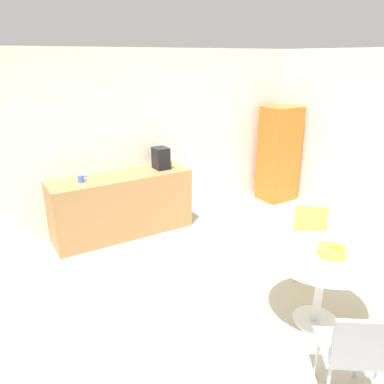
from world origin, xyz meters
TOP-DOWN VIEW (x-y plane):
  - ground_plane at (0.00, 0.00)m, footprint 6.00×6.00m
  - wall_back at (0.00, 3.00)m, footprint 6.00×0.10m
  - counter_block at (-0.39, 2.65)m, footprint 2.01×0.60m
  - locker_cabinet at (2.55, 2.55)m, footprint 0.60×0.50m
  - round_table at (0.48, -0.21)m, footprint 1.02×1.02m
  - chair_yellow at (1.10, 0.48)m, footprint 0.59×0.59m
  - chair_gray at (-0.06, -0.97)m, footprint 0.59×0.59m
  - fruit_bowl at (0.55, -0.24)m, footprint 0.28×0.28m
  - mug_white at (0.36, 2.66)m, footprint 0.13×0.08m
  - mug_green at (-0.95, 2.64)m, footprint 0.13×0.08m
  - coffee_maker at (0.26, 2.65)m, footprint 0.20×0.24m

SIDE VIEW (x-z plane):
  - ground_plane at x=0.00m, z-range 0.00..0.00m
  - counter_block at x=-0.39m, z-range 0.00..0.90m
  - chair_yellow at x=1.10m, z-range 0.11..0.94m
  - chair_gray at x=-0.06m, z-range 0.11..0.94m
  - round_table at x=0.48m, z-range 0.22..0.98m
  - fruit_bowl at x=0.55m, z-range 0.74..0.85m
  - locker_cabinet at x=2.55m, z-range 0.00..1.67m
  - mug_white at x=0.36m, z-range 0.90..1.00m
  - mug_green at x=-0.95m, z-range 0.90..1.00m
  - coffee_maker at x=0.26m, z-range 0.90..1.22m
  - wall_back at x=0.00m, z-range 0.00..2.60m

